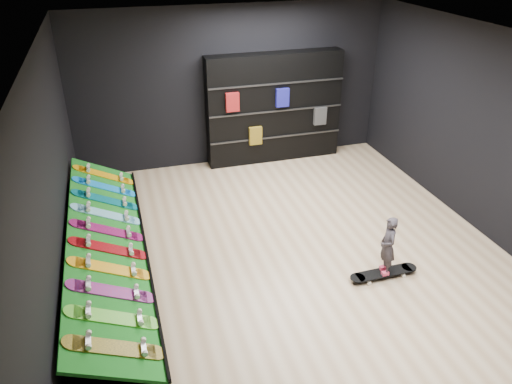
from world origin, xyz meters
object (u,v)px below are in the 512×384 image
object	(u,v)px
back_shelving	(274,108)
child	(386,256)
floor_skateboard	(383,274)
display_rack	(109,271)

from	to	relation	value
back_shelving	child	world-z (taller)	back_shelving
floor_skateboard	display_rack	bearing A→B (deg)	165.81
back_shelving	floor_skateboard	bearing A→B (deg)	-87.40
display_rack	back_shelving	size ratio (longest dim) A/B	1.69
display_rack	floor_skateboard	size ratio (longest dim) A/B	4.59
back_shelving	display_rack	bearing A→B (deg)	-135.22
child	display_rack	bearing A→B (deg)	-92.13
floor_skateboard	back_shelving	bearing A→B (deg)	91.78
child	back_shelving	bearing A→B (deg)	-166.16
display_rack	back_shelving	xyz separation A→B (m)	(3.35, 3.32, 0.81)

